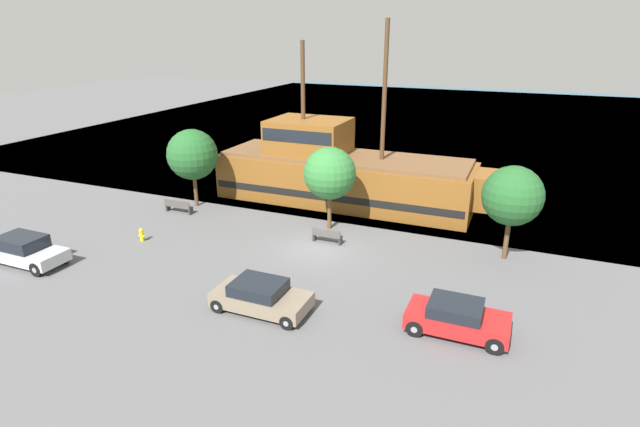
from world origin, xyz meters
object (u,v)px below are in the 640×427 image
object	(u,v)px
moored_boat_dockside	(306,158)
bench_promenade_east	(327,236)
pirate_ship	(341,172)
fire_hydrant	(142,234)
parked_car_curb_mid	(24,250)
parked_car_curb_rear	(261,296)
parked_car_curb_front	(457,318)
bench_promenade_west	(178,206)

from	to	relation	value
moored_boat_dockside	bench_promenade_east	distance (m)	17.02
pirate_ship	fire_hydrant	world-z (taller)	pirate_ship
moored_boat_dockside	parked_car_curb_mid	world-z (taller)	moored_boat_dockside
pirate_ship	parked_car_curb_rear	bearing A→B (deg)	-82.56
parked_car_curb_front	fire_hydrant	xyz separation A→B (m)	(-17.57, 2.41, -0.26)
parked_car_curb_rear	fire_hydrant	size ratio (longest dim) A/B	5.33
fire_hydrant	bench_promenade_east	size ratio (longest dim) A/B	0.46
pirate_ship	bench_promenade_east	size ratio (longest dim) A/B	11.05
fire_hydrant	bench_promenade_east	bearing A→B (deg)	21.38
pirate_ship	moored_boat_dockside	size ratio (longest dim) A/B	2.44
parked_car_curb_mid	parked_car_curb_front	bearing A→B (deg)	5.73
moored_boat_dockside	fire_hydrant	distance (m)	18.84
parked_car_curb_mid	parked_car_curb_rear	distance (m)	13.17
bench_promenade_west	pirate_ship	bearing A→B (deg)	35.63
moored_boat_dockside	bench_promenade_west	distance (m)	14.45
pirate_ship	parked_car_curb_front	world-z (taller)	pirate_ship
moored_boat_dockside	bench_promenade_west	world-z (taller)	moored_boat_dockside
moored_boat_dockside	bench_promenade_east	bearing A→B (deg)	-61.76
parked_car_curb_rear	fire_hydrant	bearing A→B (deg)	158.40
parked_car_curb_front	bench_promenade_west	distance (m)	19.85
pirate_ship	bench_promenade_east	distance (m)	7.51
moored_boat_dockside	fire_hydrant	size ratio (longest dim) A/B	9.90
pirate_ship	parked_car_curb_front	size ratio (longest dim) A/B	4.75
moored_boat_dockside	bench_promenade_east	world-z (taller)	moored_boat_dockside
bench_promenade_west	bench_promenade_east	bearing A→B (deg)	-4.22
pirate_ship	parked_car_curb_rear	size ratio (longest dim) A/B	4.53
parked_car_curb_front	parked_car_curb_mid	distance (m)	21.10
parked_car_curb_front	parked_car_curb_rear	xyz separation A→B (m)	(-7.84, -1.44, -0.02)
pirate_ship	bench_promenade_west	size ratio (longest dim) A/B	9.63
parked_car_curb_front	fire_hydrant	world-z (taller)	parked_car_curb_front
moored_boat_dockside	fire_hydrant	bearing A→B (deg)	-94.87
pirate_ship	parked_car_curb_mid	bearing A→B (deg)	-126.10
fire_hydrant	parked_car_curb_rear	bearing A→B (deg)	-21.60
parked_car_curb_mid	bench_promenade_east	size ratio (longest dim) A/B	2.60
pirate_ship	parked_car_curb_front	bearing A→B (deg)	-53.71
parked_car_curb_mid	fire_hydrant	xyz separation A→B (m)	(3.42, 4.52, -0.32)
bench_promenade_west	moored_boat_dockside	bearing A→B (deg)	79.60
bench_promenade_east	bench_promenade_west	xyz separation A→B (m)	(-10.66, 0.79, 0.01)
pirate_ship	moored_boat_dockside	xyz separation A→B (m)	(-6.21, 7.89, -1.40)
parked_car_curb_rear	bench_promenade_west	size ratio (longest dim) A/B	2.13
parked_car_curb_front	parked_car_curb_mid	size ratio (longest dim) A/B	0.89
pirate_ship	moored_boat_dockside	world-z (taller)	pirate_ship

